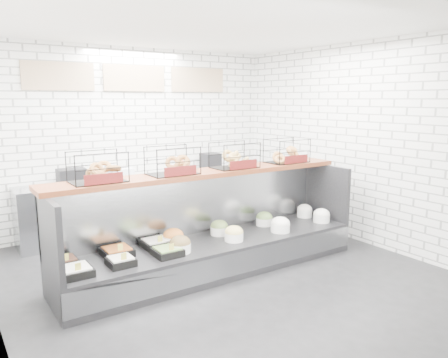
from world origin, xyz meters
TOP-DOWN VIEW (x-y plane):
  - ground at (0.00, 0.00)m, footprint 5.50×5.50m
  - room_shell at (0.00, 0.60)m, footprint 5.02×5.51m
  - display_case at (-0.00, 0.34)m, footprint 4.00×0.90m
  - bagel_shelf at (0.00, 0.52)m, footprint 4.10×0.50m
  - prep_counter at (-0.00, 2.43)m, footprint 4.00×0.60m

SIDE VIEW (x-z plane):
  - ground at x=0.00m, z-range 0.00..0.00m
  - display_case at x=0.00m, z-range -0.27..0.93m
  - prep_counter at x=0.00m, z-range -0.13..1.07m
  - bagel_shelf at x=0.00m, z-range 1.17..1.57m
  - room_shell at x=0.00m, z-range 0.55..3.56m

